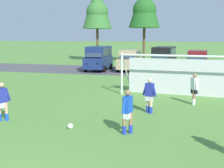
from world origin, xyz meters
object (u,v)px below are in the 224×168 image
Objects in this scene: player_winger_left at (2,102)px; player_trailing_back at (194,89)px; soccer_ball at (70,126)px; player_winger_right at (128,112)px; parked_car_slot_left at (130,60)px; player_midfield_center at (149,96)px; parked_car_slot_far_left at (99,58)px; parked_car_slot_center at (197,61)px; soccer_goal at (184,74)px; parked_car_slot_center_left at (164,59)px.

player_trailing_back is (7.73, 5.38, 0.00)m from player_winger_left.
player_trailing_back reaches higher than soccer_ball.
parked_car_slot_left is (-4.27, 20.26, 0.29)m from player_winger_right.
player_midfield_center is at bearing -74.93° from parked_car_slot_left.
player_winger_left is at bearing -83.97° from parked_car_slot_far_left.
player_winger_right reaches higher than soccer_ball.
player_trailing_back is 14.97m from parked_car_slot_center.
soccer_goal is 12.71m from parked_car_slot_center.
soccer_goal is at bearing 78.01° from player_winger_right.
parked_car_slot_center_left is (-0.77, 20.04, 0.52)m from player_winger_right.
parked_car_slot_center is at bearing 3.02° from parked_car_slot_left.
player_midfield_center is at bearing -106.38° from soccer_goal.
player_midfield_center is 6.47m from player_winger_left.
soccer_goal is 1.54× the size of parked_car_slot_center_left.
parked_car_slot_center_left is at bearing -169.97° from parked_car_slot_center.
soccer_goal reaches higher than player_trailing_back.
player_midfield_center is 16.83m from parked_car_slot_center_left.
player_winger_right is at bearing -2.90° from player_winger_left.
player_trailing_back is 17.13m from parked_car_slot_far_left.
soccer_ball is 0.04× the size of parked_car_slot_center_left.
soccer_goal is 4.90m from player_midfield_center.
player_winger_left and player_winger_right have the same top height.
player_winger_right is (-1.68, -7.93, -0.47)m from soccer_goal.
player_midfield_center is 1.00× the size of player_winger_left.
player_winger_right is 0.33× the size of parked_car_slot_center_left.
soccer_goal is 4.60× the size of player_winger_left.
parked_car_slot_center is at bearing 10.03° from parked_car_slot_center_left.
parked_car_slot_center is at bearing 77.11° from soccer_ball.
parked_car_slot_center_left is at bearing 102.03° from player_trailing_back.
parked_car_slot_center is at bearing 89.30° from player_trailing_back.
parked_car_slot_left reaches higher than player_winger_left.
player_winger_left is at bearing 174.64° from soccer_ball.
parked_car_slot_center_left is (1.48, 20.07, 1.23)m from soccer_ball.
player_trailing_back is at bearing 51.33° from soccer_ball.
player_winger_right is at bearing -69.21° from parked_car_slot_far_left.
player_winger_right is at bearing -78.10° from parked_car_slot_left.
parked_car_slot_center_left is 3.31m from parked_car_slot_center.
player_winger_left is at bearing -111.24° from parked_car_slot_center.
soccer_ball is at bearing -94.21° from parked_car_slot_center_left.
parked_car_slot_center is at bearing 5.24° from parked_car_slot_far_left.
parked_car_slot_left is at bearing 9.84° from parked_car_slot_far_left.
parked_car_slot_center reaches higher than player_midfield_center.
parked_car_slot_left is 6.76m from parked_car_slot_center.
soccer_ball is 0.13× the size of player_trailing_back.
soccer_goal reaches higher than parked_car_slot_center.
player_trailing_back is at bearing -65.80° from parked_car_slot_left.
player_midfield_center reaches higher than soccer_ball.
parked_car_slot_left is at bearing 86.68° from player_winger_left.
soccer_goal is (3.93, 7.95, 1.18)m from soccer_ball.
player_winger_left is at bearing -93.32° from parked_car_slot_left.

